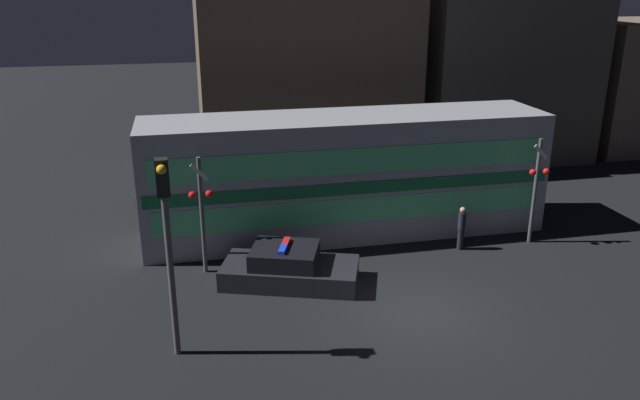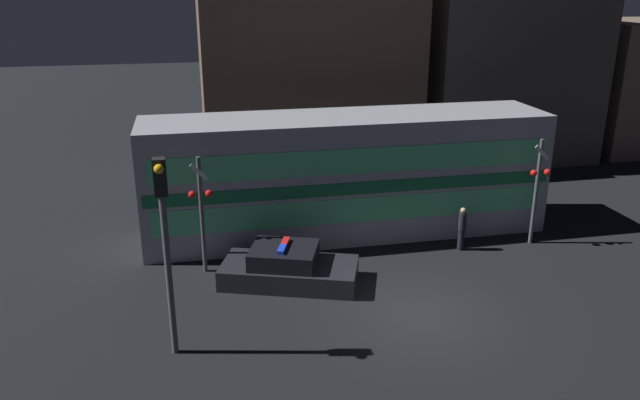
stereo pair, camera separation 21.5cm
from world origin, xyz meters
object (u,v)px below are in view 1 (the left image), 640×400
at_px(police_car, 289,268).
at_px(pedestrian, 461,228).
at_px(traffic_light_corner, 167,234).
at_px(train, 345,175).
at_px(crossing_signal_near, 536,186).

distance_m(police_car, pedestrian, 6.50).
bearing_deg(traffic_light_corner, train, 48.55).
bearing_deg(train, police_car, -126.48).
relative_size(train, crossing_signal_near, 3.81).
bearing_deg(traffic_light_corner, crossing_signal_near, 20.00).
bearing_deg(pedestrian, police_car, -168.76).
xyz_separation_m(police_car, pedestrian, (6.36, 1.26, 0.32)).
bearing_deg(crossing_signal_near, pedestrian, -179.72).
height_order(crossing_signal_near, traffic_light_corner, traffic_light_corner).
distance_m(train, traffic_light_corner, 9.49).
height_order(pedestrian, crossing_signal_near, crossing_signal_near).
bearing_deg(traffic_light_corner, police_car, 43.64).
relative_size(train, police_car, 3.18).
bearing_deg(crossing_signal_near, police_car, -172.01).
xyz_separation_m(train, pedestrian, (3.57, -2.52, -1.41)).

